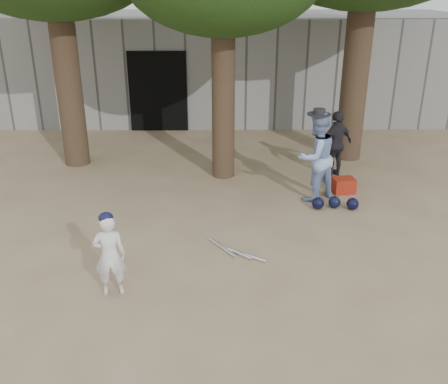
{
  "coord_description": "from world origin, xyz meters",
  "views": [
    {
      "loc": [
        0.57,
        -6.03,
        3.93
      ],
      "look_at": [
        0.6,
        1.0,
        0.95
      ],
      "focal_mm": 40.0,
      "sensor_mm": 36.0,
      "label": 1
    }
  ],
  "objects_px": {
    "spectator_blue": "(316,157)",
    "red_bag": "(343,185)",
    "spectator_dark": "(336,144)",
    "boy_player": "(110,255)"
  },
  "relations": [
    {
      "from": "spectator_blue",
      "to": "red_bag",
      "type": "height_order",
      "value": "spectator_blue"
    },
    {
      "from": "spectator_dark",
      "to": "red_bag",
      "type": "relative_size",
      "value": 3.41
    },
    {
      "from": "boy_player",
      "to": "spectator_dark",
      "type": "height_order",
      "value": "spectator_dark"
    },
    {
      "from": "boy_player",
      "to": "red_bag",
      "type": "relative_size",
      "value": 2.8
    },
    {
      "from": "spectator_blue",
      "to": "red_bag",
      "type": "relative_size",
      "value": 4.08
    },
    {
      "from": "red_bag",
      "to": "boy_player",
      "type": "bearing_deg",
      "value": -138.2
    },
    {
      "from": "red_bag",
      "to": "spectator_dark",
      "type": "bearing_deg",
      "value": 89.88
    },
    {
      "from": "spectator_dark",
      "to": "red_bag",
      "type": "bearing_deg",
      "value": 57.99
    },
    {
      "from": "spectator_blue",
      "to": "red_bag",
      "type": "distance_m",
      "value": 1.02
    },
    {
      "from": "spectator_blue",
      "to": "red_bag",
      "type": "xyz_separation_m",
      "value": [
        0.66,
        0.31,
        -0.71
      ]
    }
  ]
}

